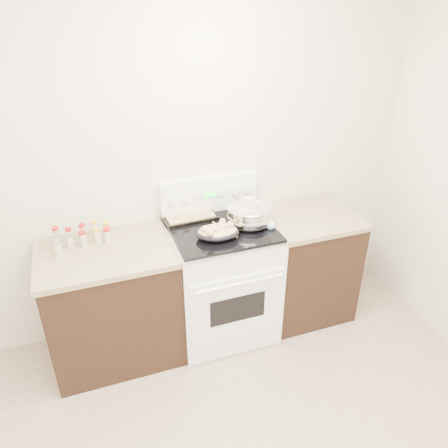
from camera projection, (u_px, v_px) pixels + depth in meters
name	position (u px, v px, depth m)	size (l,w,h in m)	color
room_shell	(261.00, 241.00, 1.53)	(4.10, 3.60, 2.75)	beige
counter_left	(114.00, 304.00, 3.17)	(0.93, 0.67, 0.92)	black
counter_right	(304.00, 263.00, 3.63)	(0.73, 0.67, 0.92)	black
kitchen_range	(222.00, 278.00, 3.40)	(0.78, 0.73, 1.22)	white
mixing_bowl	(249.00, 215.00, 3.18)	(0.40, 0.40, 0.20)	silver
roasting_pan	(218.00, 232.00, 3.02)	(0.34, 0.26, 0.11)	black
baking_sheet	(188.00, 215.00, 3.31)	(0.41, 0.30, 0.06)	black
wooden_spoon	(225.00, 234.00, 3.08)	(0.11, 0.26, 0.04)	tan
blue_ladle	(270.00, 224.00, 3.17)	(0.14, 0.24, 0.09)	#9DDEEB
spice_jars	(81.00, 236.00, 2.99)	(0.39, 0.23, 0.13)	#BFB28C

